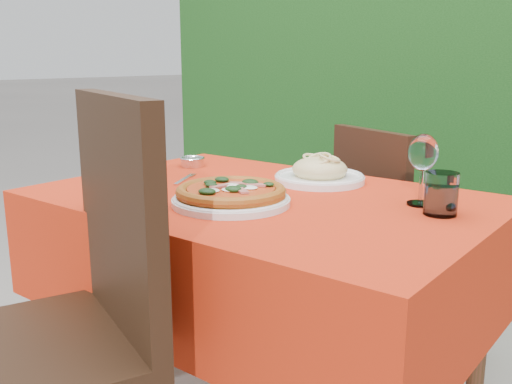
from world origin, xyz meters
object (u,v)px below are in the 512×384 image
Objects in this scene: steel_ramekin at (192,162)px; fork at (183,180)px; water_glass at (441,196)px; chair_near at (71,304)px; wine_glass at (423,156)px; chair_far at (388,227)px; pizza_plate at (231,195)px; pasta_plate at (320,173)px.

fork is at bearing -52.65° from steel_ramekin.
water_glass is at bearing -17.99° from fork.
water_glass is at bearing 73.55° from chair_near.
wine_glass is (0.47, 0.76, 0.28)m from chair_near.
chair_near is 0.91m from water_glass.
fork is (-0.39, -0.69, 0.25)m from chair_far.
wine_glass is at bearing 140.63° from water_glass.
pizza_plate is 1.76× the size of fork.
chair_far reaches higher than fork.
chair_far is 8.19× the size of water_glass.
water_glass is 0.13m from wine_glass.
pizza_plate is at bearing -153.06° from water_glass.
steel_ramekin is (-0.54, -0.49, 0.26)m from chair_far.
steel_ramekin is (-0.40, 0.79, 0.16)m from chair_near.
pasta_plate is (0.11, 0.84, 0.17)m from chair_near.
water_glass is 0.58× the size of fork.
pasta_plate is at bearing 167.07° from wine_glass.
water_glass is (0.55, 0.70, 0.19)m from chair_near.
chair_near is at bearing -121.69° from wine_glass.
fork is (-0.79, -0.11, -0.05)m from water_glass.
water_glass reaches higher than fork.
steel_ramekin is (-0.50, -0.05, -0.01)m from pasta_plate.
chair_near reaches higher than chair_far.
pasta_plate is at bearing 6.25° from steel_ramekin.
pizza_plate reaches higher than fork.
fork is 0.25m from steel_ramekin.
wine_glass is (0.40, 0.31, 0.11)m from pizza_plate.
pizza_plate is at bearing -35.49° from steel_ramekin.
chair_far is at bearing 105.17° from chair_near.
pizza_plate is at bearing 107.93° from chair_far.
steel_ramekin is (-0.87, 0.03, -0.12)m from wine_glass.
chair_near reaches higher than pizza_plate.
pasta_plate is at bearing 107.73° from chair_far.
wine_glass is at bearing -12.25° from fork.
chair_near reaches higher than fork.
chair_far is 3.12× the size of pasta_plate.
water_glass is 1.32× the size of steel_ramekin.
wine_glass reaches higher than chair_far.
chair_near is at bearing -98.97° from pizza_plate.
water_glass is 0.57× the size of wine_glass.
wine_glass is (0.32, -0.52, 0.38)m from chair_far.
pasta_plate is (-0.04, -0.44, 0.27)m from chair_far.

